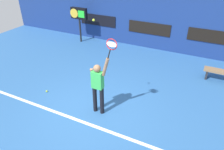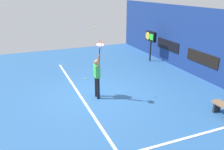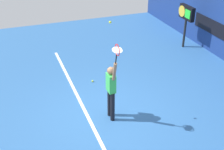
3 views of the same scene
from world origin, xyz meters
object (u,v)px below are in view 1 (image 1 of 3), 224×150
scoreboard_clock (79,15)px  tennis_ball (94,20)px  tennis_racket (111,45)px  court_bench (223,74)px  spare_ball (47,91)px  tennis_player (98,85)px

scoreboard_clock → tennis_ball: bearing=-51.7°
tennis_racket → court_bench: bearing=51.5°
tennis_ball → court_bench: bearing=47.2°
court_bench → scoreboard_clock: bearing=171.2°
scoreboard_clock → court_bench: size_ratio=1.35×
tennis_racket → spare_ball: bearing=177.8°
spare_ball → scoreboard_clock: bearing=109.2°
tennis_racket → tennis_ball: bearing=-179.6°
tennis_player → court_bench: bearing=47.5°
tennis_player → spare_ball: (-2.25, 0.10, -0.98)m
scoreboard_clock → court_bench: (7.36, -1.14, -1.15)m
tennis_ball → spare_ball: 3.67m
scoreboard_clock → court_bench: scoreboard_clock is taller
tennis_ball → scoreboard_clock: (-3.87, 4.90, -1.47)m
scoreboard_clock → spare_ball: 5.28m
tennis_racket → scoreboard_clock: size_ratio=0.33×
court_bench → tennis_player: bearing=-132.5°
scoreboard_clock → tennis_player: bearing=-51.3°
tennis_player → tennis_racket: 1.43m
tennis_player → tennis_ball: bearing=-170.0°
scoreboard_clock → tennis_racket: bearing=-48.2°
tennis_racket → court_bench: (2.99, 3.76, -2.03)m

